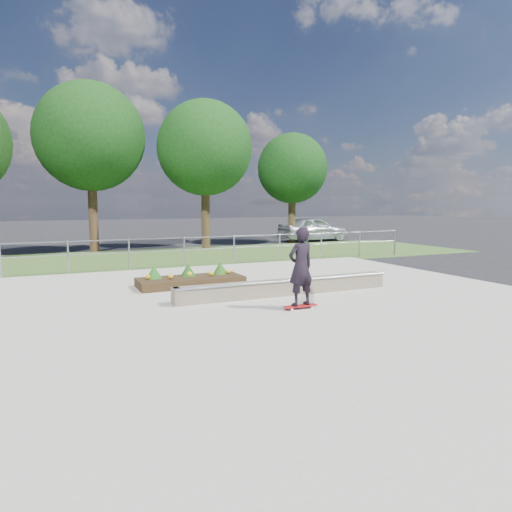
{
  "coord_description": "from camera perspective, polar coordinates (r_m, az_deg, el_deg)",
  "views": [
    {
      "loc": [
        -4.56,
        -8.94,
        2.45
      ],
      "look_at": [
        0.2,
        1.5,
        1.1
      ],
      "focal_mm": 32.0,
      "sensor_mm": 36.0,
      "label": 1
    }
  ],
  "objects": [
    {
      "name": "grind_ledge",
      "position": [
        11.9,
        3.83,
        -3.88
      ],
      "size": [
        6.0,
        0.44,
        0.43
      ],
      "color": "#675C4C",
      "rests_on": "concrete_slab"
    },
    {
      "name": "planter_bed",
      "position": [
        13.33,
        -8.23,
        -2.88
      ],
      "size": [
        3.0,
        1.2,
        0.61
      ],
      "color": "black",
      "rests_on": "concrete_slab"
    },
    {
      "name": "fence",
      "position": [
        17.14,
        -8.97,
        1.0
      ],
      "size": [
        20.06,
        0.06,
        1.2
      ],
      "color": "gray",
      "rests_on": "ground"
    },
    {
      "name": "grass_verge",
      "position": [
        20.6,
        -11.56,
        -0.24
      ],
      "size": [
        30.0,
        8.0,
        0.02
      ],
      "primitive_type": "cube",
      "color": "#355522",
      "rests_on": "ground"
    },
    {
      "name": "ground",
      "position": [
        10.33,
        2.47,
        -7.01
      ],
      "size": [
        120.0,
        120.0,
        0.0
      ],
      "primitive_type": "plane",
      "color": "black",
      "rests_on": "ground"
    },
    {
      "name": "skateboarder",
      "position": [
        10.23,
        5.61,
        -1.37
      ],
      "size": [
        0.8,
        0.51,
        1.85
      ],
      "color": "white",
      "rests_on": "concrete_slab"
    },
    {
      "name": "tree_far_right",
      "position": [
        28.02,
        4.57,
        10.83
      ],
      "size": [
        4.2,
        4.2,
        6.6
      ],
      "color": "#362615",
      "rests_on": "ground"
    },
    {
      "name": "tree_mid_left",
      "position": [
        24.23,
        -20.03,
        13.79
      ],
      "size": [
        5.25,
        5.25,
        8.25
      ],
      "color": "#352115",
      "rests_on": "ground"
    },
    {
      "name": "concrete_slab",
      "position": [
        10.32,
        2.47,
        -6.85
      ],
      "size": [
        15.0,
        15.0,
        0.06
      ],
      "primitive_type": "cube",
      "color": "#A6A393",
      "rests_on": "ground"
    },
    {
      "name": "parked_car",
      "position": [
        29.28,
        7.16,
        3.38
      ],
      "size": [
        4.7,
        2.13,
        1.57
      ],
      "primitive_type": "imported",
      "rotation": [
        0.0,
        0.0,
        1.63
      ],
      "color": "#ABB0B4",
      "rests_on": "ground"
    },
    {
      "name": "tree_mid_right",
      "position": [
        24.31,
        -6.41,
        13.23
      ],
      "size": [
        4.9,
        4.9,
        7.7
      ],
      "color": "#342314",
      "rests_on": "ground"
    }
  ]
}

